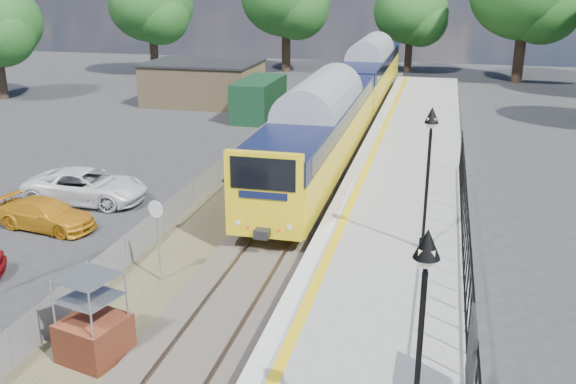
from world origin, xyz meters
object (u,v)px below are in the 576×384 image
(brick_plinth, at_px, (92,319))
(speed_sign, at_px, (157,227))
(victorian_lamp_south, at_px, (423,298))
(victorian_lamp_north, at_px, (430,145))
(train, at_px, (351,91))
(car_yellow, at_px, (46,214))
(car_white, at_px, (86,186))

(brick_plinth, xyz_separation_m, speed_sign, (-0.20, 4.36, 0.74))
(victorian_lamp_south, relative_size, brick_plinth, 1.97)
(victorian_lamp_north, relative_size, speed_sign, 1.67)
(victorian_lamp_south, relative_size, train, 0.11)
(victorian_lamp_north, relative_size, car_yellow, 1.15)
(victorian_lamp_south, xyz_separation_m, car_yellow, (-14.32, 10.57, -3.72))
(car_yellow, bearing_deg, car_white, 10.09)
(train, relative_size, car_white, 7.89)
(car_white, bearing_deg, car_yellow, 179.22)
(train, bearing_deg, car_white, -118.04)
(victorian_lamp_north, bearing_deg, car_white, 165.62)
(victorian_lamp_south, distance_m, brick_plinth, 9.12)
(victorian_lamp_north, distance_m, train, 21.14)
(train, relative_size, speed_sign, 14.85)
(train, bearing_deg, car_yellow, -114.01)
(speed_sign, bearing_deg, train, 98.69)
(brick_plinth, bearing_deg, victorian_lamp_north, 41.84)
(victorian_lamp_north, bearing_deg, brick_plinth, -138.16)
(car_yellow, distance_m, car_white, 3.08)
(victorian_lamp_north, relative_size, car_white, 0.89)
(brick_plinth, relative_size, car_yellow, 0.59)
(victorian_lamp_north, relative_size, brick_plinth, 1.97)
(brick_plinth, relative_size, speed_sign, 0.85)
(victorian_lamp_south, height_order, car_yellow, victorian_lamp_south)
(brick_plinth, bearing_deg, train, 84.78)
(victorian_lamp_south, height_order, speed_sign, victorian_lamp_south)
(victorian_lamp_north, height_order, train, victorian_lamp_north)
(victorian_lamp_north, bearing_deg, train, 104.58)
(victorian_lamp_north, height_order, car_yellow, victorian_lamp_north)
(brick_plinth, height_order, car_yellow, brick_plinth)
(car_white, bearing_deg, speed_sign, -137.63)
(victorian_lamp_north, bearing_deg, victorian_lamp_south, -88.85)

